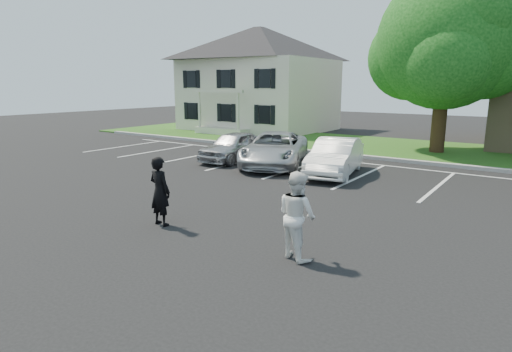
{
  "coord_description": "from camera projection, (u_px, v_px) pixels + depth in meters",
  "views": [
    {
      "loc": [
        5.86,
        -7.37,
        3.45
      ],
      "look_at": [
        0.0,
        1.0,
        1.25
      ],
      "focal_mm": 30.0,
      "sensor_mm": 36.0,
      "label": 1
    }
  ],
  "objects": [
    {
      "name": "ground_plane",
      "position": [
        231.0,
        236.0,
        9.91
      ],
      "size": [
        90.0,
        90.0,
        0.0
      ],
      "primitive_type": "plane",
      "color": "black",
      "rests_on": "ground"
    },
    {
      "name": "curb",
      "position": [
        394.0,
        160.0,
        19.51
      ],
      "size": [
        40.0,
        0.3,
        0.15
      ],
      "primitive_type": "cube",
      "color": "gray",
      "rests_on": "ground"
    },
    {
      "name": "grass_strip",
      "position": [
        417.0,
        150.0,
        22.72
      ],
      "size": [
        44.0,
        8.0,
        0.08
      ],
      "primitive_type": "cube",
      "color": "#204E12",
      "rests_on": "ground"
    },
    {
      "name": "stall_lines",
      "position": [
        405.0,
        176.0,
        16.3
      ],
      "size": [
        34.0,
        5.36,
        0.01
      ],
      "color": "silver",
      "rests_on": "ground"
    },
    {
      "name": "house",
      "position": [
        259.0,
        79.0,
        32.39
      ],
      "size": [
        10.3,
        9.22,
        7.6
      ],
      "color": "beige",
      "rests_on": "ground"
    },
    {
      "name": "tree",
      "position": [
        448.0,
        44.0,
        20.69
      ],
      "size": [
        7.8,
        7.2,
        8.8
      ],
      "color": "black",
      "rests_on": "ground"
    },
    {
      "name": "man_black_suit",
      "position": [
        160.0,
        191.0,
        10.53
      ],
      "size": [
        0.65,
        0.44,
        1.73
      ],
      "primitive_type": "imported",
      "rotation": [
        0.0,
        0.0,
        3.1
      ],
      "color": "black",
      "rests_on": "ground"
    },
    {
      "name": "man_white_shirt",
      "position": [
        297.0,
        215.0,
        8.52
      ],
      "size": [
        1.06,
        0.96,
        1.79
      ],
      "primitive_type": "imported",
      "rotation": [
        0.0,
        0.0,
        2.75
      ],
      "color": "white",
      "rests_on": "ground"
    },
    {
      "name": "car_silver_west",
      "position": [
        233.0,
        146.0,
        19.57
      ],
      "size": [
        1.84,
        4.03,
        1.34
      ],
      "primitive_type": "imported",
      "rotation": [
        0.0,
        0.0,
        0.07
      ],
      "color": "#AAAAAE",
      "rests_on": "ground"
    },
    {
      "name": "car_silver_minivan",
      "position": [
        275.0,
        149.0,
        18.38
      ],
      "size": [
        4.17,
        5.7,
        1.44
      ],
      "primitive_type": "imported",
      "rotation": [
        0.0,
        0.0,
        0.39
      ],
      "color": "#B1B3B8",
      "rests_on": "ground"
    },
    {
      "name": "car_white_sedan",
      "position": [
        335.0,
        157.0,
        16.49
      ],
      "size": [
        2.34,
        4.46,
        1.4
      ],
      "primitive_type": "imported",
      "rotation": [
        0.0,
        0.0,
        0.21
      ],
      "color": "white",
      "rests_on": "ground"
    }
  ]
}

